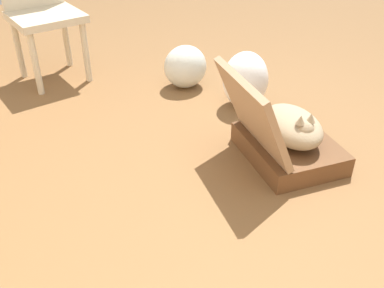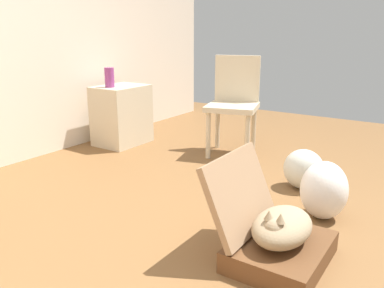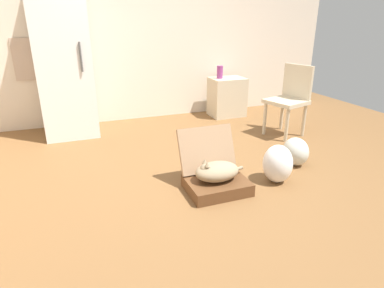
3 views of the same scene
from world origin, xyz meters
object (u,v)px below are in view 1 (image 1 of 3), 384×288
object	(u,v)px
cat	(292,126)
plastic_bag_white	(245,80)
chair	(41,7)
suitcase_base	(288,148)
plastic_bag_clear	(185,67)

from	to	relation	value
cat	plastic_bag_white	world-z (taller)	plastic_bag_white
cat	chair	size ratio (longest dim) A/B	0.53
suitcase_base	plastic_bag_clear	size ratio (longest dim) A/B	1.80
cat	plastic_bag_white	xyz separation A→B (m)	(0.63, -0.03, -0.01)
suitcase_base	plastic_bag_white	size ratio (longest dim) A/B	1.46
cat	chair	bearing A→B (deg)	35.37
cat	chair	xyz separation A→B (m)	(1.57, 1.11, 0.31)
plastic_bag_white	chair	size ratio (longest dim) A/B	0.40
suitcase_base	plastic_bag_white	xyz separation A→B (m)	(0.62, -0.03, 0.13)
plastic_bag_white	chair	bearing A→B (deg)	50.66
plastic_bag_white	plastic_bag_clear	bearing A→B (deg)	32.74
suitcase_base	plastic_bag_white	distance (m)	0.64
plastic_bag_white	plastic_bag_clear	xyz separation A→B (m)	(0.41, 0.27, -0.04)
plastic_bag_clear	chair	bearing A→B (deg)	59.13
suitcase_base	plastic_bag_white	bearing A→B (deg)	-2.86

